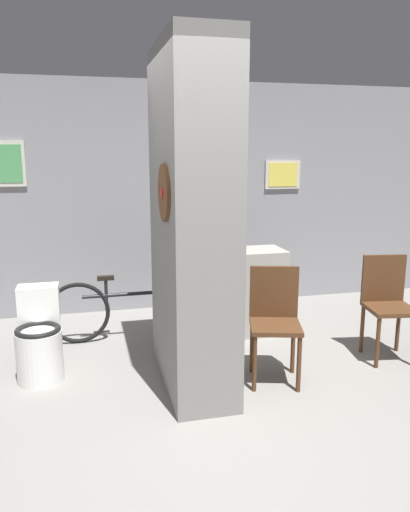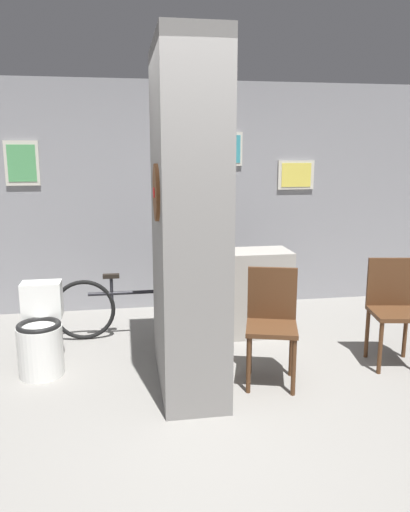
{
  "view_description": "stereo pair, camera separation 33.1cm",
  "coord_description": "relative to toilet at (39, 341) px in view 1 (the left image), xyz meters",
  "views": [
    {
      "loc": [
        -0.87,
        -3.07,
        1.84
      ],
      "look_at": [
        0.14,
        0.98,
        0.95
      ],
      "focal_mm": 35.0,
      "sensor_mm": 36.0,
      "label": 1
    },
    {
      "loc": [
        -0.54,
        -3.14,
        1.84
      ],
      "look_at": [
        0.14,
        0.98,
        0.95
      ],
      "focal_mm": 35.0,
      "sensor_mm": 36.0,
      "label": 2
    }
  ],
  "objects": [
    {
      "name": "ground_plane",
      "position": [
        1.26,
        -0.97,
        -0.32
      ],
      "size": [
        14.0,
        14.0,
        0.0
      ],
      "primitive_type": "plane",
      "color": "gray"
    },
    {
      "name": "wall_back",
      "position": [
        1.26,
        1.66,
        0.99
      ],
      "size": [
        8.0,
        0.09,
        2.6
      ],
      "color": "gray",
      "rests_on": "ground_plane"
    },
    {
      "name": "pillar_center",
      "position": [
        1.2,
        -0.39,
        0.98
      ],
      "size": [
        0.51,
        1.17,
        2.6
      ],
      "color": "gray",
      "rests_on": "ground_plane"
    },
    {
      "name": "counter_shelf",
      "position": [
        1.72,
        0.59,
        0.11
      ],
      "size": [
        1.26,
        0.44,
        0.86
      ],
      "color": "gray",
      "rests_on": "ground_plane"
    },
    {
      "name": "toilet",
      "position": [
        0.0,
        0.0,
        0.0
      ],
      "size": [
        0.37,
        0.53,
        0.73
      ],
      "color": "white",
      "rests_on": "ground_plane"
    },
    {
      "name": "chair_near_pillar",
      "position": [
        1.86,
        -0.47,
        0.2
      ],
      "size": [
        0.49,
        0.49,
        0.92
      ],
      "rotation": [
        0.0,
        0.0,
        -0.28
      ],
      "color": "#4C2D19",
      "rests_on": "ground_plane"
    },
    {
      "name": "chair_by_doorway",
      "position": [
        3.0,
        -0.3,
        0.2
      ],
      "size": [
        0.45,
        0.45,
        0.92
      ],
      "rotation": [
        0.0,
        0.0,
        -0.16
      ],
      "color": "#4C2D19",
      "rests_on": "ground_plane"
    },
    {
      "name": "bicycle",
      "position": [
        0.86,
        0.69,
        0.0
      ],
      "size": [
        1.7,
        0.42,
        0.66
      ],
      "color": "black",
      "rests_on": "ground_plane"
    },
    {
      "name": "bottle_tall",
      "position": [
        1.48,
        0.58,
        0.65
      ],
      "size": [
        0.07,
        0.07,
        0.29
      ],
      "color": "olive",
      "rests_on": "counter_shelf"
    },
    {
      "name": "bottle_short",
      "position": [
        1.6,
        0.51,
        0.62
      ],
      "size": [
        0.08,
        0.08,
        0.2
      ],
      "color": "#267233",
      "rests_on": "counter_shelf"
    }
  ]
}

